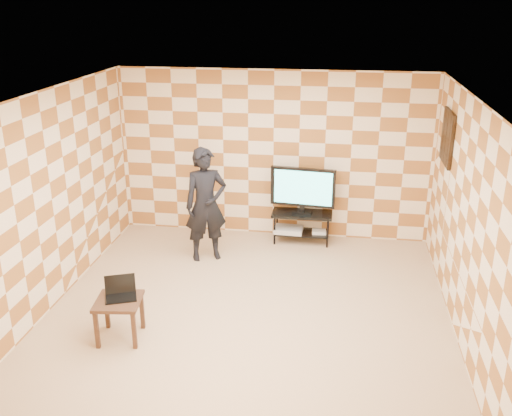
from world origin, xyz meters
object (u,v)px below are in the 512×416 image
object	(u,v)px
tv	(303,188)
side_table	(119,307)
tv_stand	(302,221)
person	(206,205)

from	to	relation	value
tv	side_table	xyz separation A→B (m)	(-1.88, -3.07, -0.50)
side_table	tv_stand	bearing A→B (deg)	58.60
side_table	person	world-z (taller)	person
tv_stand	person	size ratio (longest dim) A/B	0.56
tv	side_table	world-z (taller)	tv
tv	side_table	bearing A→B (deg)	-121.43
tv	person	xyz separation A→B (m)	(-1.37, -0.81, -0.05)
person	side_table	bearing A→B (deg)	-127.53
tv_stand	side_table	xyz separation A→B (m)	(-1.88, -3.07, 0.05)
side_table	person	size ratio (longest dim) A/B	0.33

